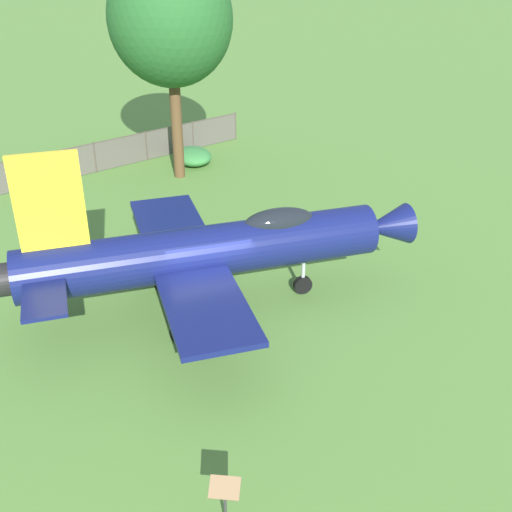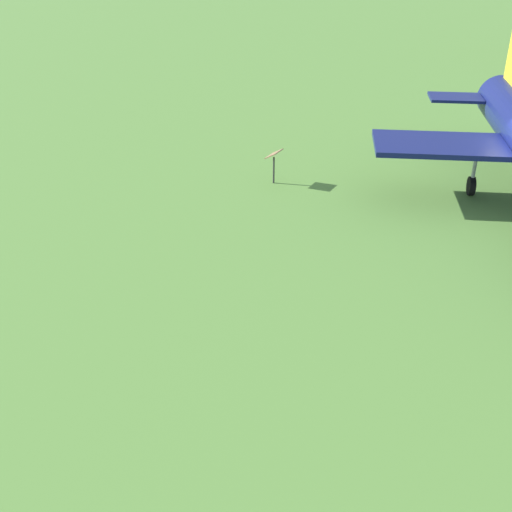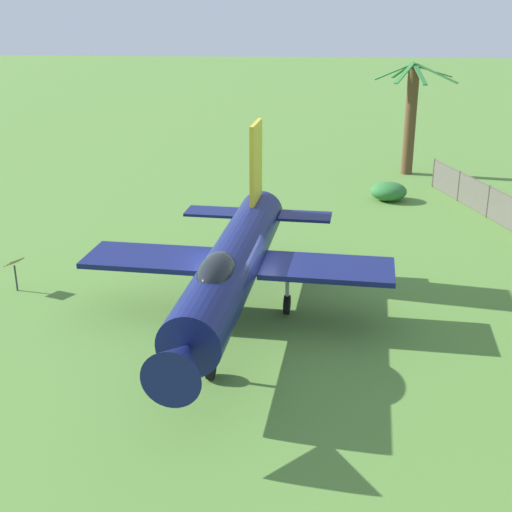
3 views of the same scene
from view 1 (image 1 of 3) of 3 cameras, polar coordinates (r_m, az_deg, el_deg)
The scene contains 6 objects.
ground_plane at distance 19.48m, azimuth -4.60°, elevation -4.81°, with size 200.00×200.00×0.00m, color #568438.
display_jet at distance 18.51m, azimuth -3.83°, elevation 0.66°, with size 9.51×12.66×5.45m.
shade_tree at distance 28.12m, azimuth -7.82°, elevation 20.59°, with size 5.42×5.24×9.82m.
perimeter_fence at distance 29.48m, azimuth -21.77°, elevation 6.78°, with size 7.00×23.94×1.49m.
shrub_by_tree at distance 31.22m, azimuth -5.77°, elevation 9.04°, with size 2.20×1.77×0.79m.
info_plaque at distance 12.91m, azimuth -2.86°, elevation -20.82°, with size 0.63×0.72×1.14m.
Camera 1 is at (15.65, -4.70, 10.60)m, focal length 43.89 mm.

